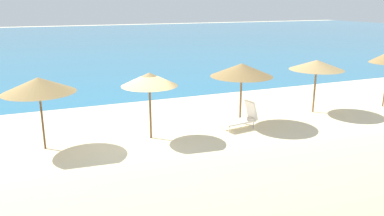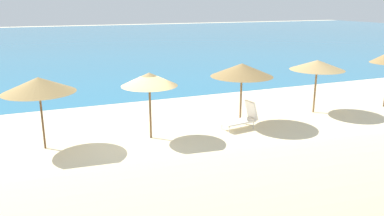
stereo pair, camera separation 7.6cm
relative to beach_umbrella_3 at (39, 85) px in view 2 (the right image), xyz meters
The scene contains 7 objects.
ground_plane 4.25m from the beach_umbrella_3, 10.83° to the right, with size 160.00×160.00×0.00m, color beige.
sea_water 41.27m from the beach_umbrella_3, 85.20° to the left, with size 160.00×71.30×0.01m, color teal.
beach_umbrella_3 is the anchor object (origin of this frame).
beach_umbrella_4 3.96m from the beach_umbrella_3, ahead, with size 2.18×2.18×2.63m.
beach_umbrella_5 8.13m from the beach_umbrella_3, ahead, with size 2.70×2.70×2.70m.
beach_umbrella_6 12.37m from the beach_umbrella_3, ahead, with size 2.58×2.58×2.57m.
lounge_chair_2 8.17m from the beach_umbrella_3, ahead, with size 1.69×0.87×1.14m.
Camera 2 is at (-3.41, -13.64, 5.22)m, focal length 35.76 mm.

